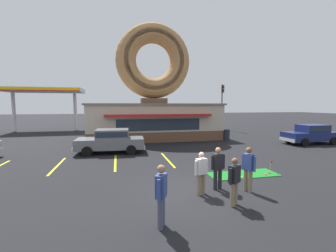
{
  "coord_description": "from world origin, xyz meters",
  "views": [
    {
      "loc": [
        -2.53,
        -7.69,
        3.22
      ],
      "look_at": [
        0.32,
        5.0,
        2.0
      ],
      "focal_mm": 24.0,
      "sensor_mm": 36.0,
      "label": 1
    }
  ],
  "objects_px": {
    "car_navy": "(311,133)",
    "pedestrian_clipboard_woman": "(248,167)",
    "pedestrian_leather_jacket_man": "(234,180)",
    "putting_flag_pin": "(271,164)",
    "car_grey": "(111,140)",
    "pedestrian_beanie_man": "(161,193)",
    "pedestrian_blue_sweater_man": "(201,171)",
    "traffic_light_pole": "(222,101)",
    "golf_ball": "(234,173)",
    "trash_bin": "(227,135)",
    "pedestrian_hooded_kid": "(218,166)"
  },
  "relations": [
    {
      "from": "car_navy",
      "to": "pedestrian_beanie_man",
      "type": "xyz_separation_m",
      "value": [
        -14.57,
        -9.83,
        0.06
      ]
    },
    {
      "from": "pedestrian_beanie_man",
      "to": "trash_bin",
      "type": "distance_m",
      "value": 15.67
    },
    {
      "from": "car_grey",
      "to": "traffic_light_pole",
      "type": "distance_m",
      "value": 17.58
    },
    {
      "from": "car_navy",
      "to": "trash_bin",
      "type": "xyz_separation_m",
      "value": [
        -5.95,
        3.25,
        -0.37
      ]
    },
    {
      "from": "pedestrian_blue_sweater_man",
      "to": "pedestrian_clipboard_woman",
      "type": "xyz_separation_m",
      "value": [
        1.81,
        -0.11,
        0.08
      ]
    },
    {
      "from": "pedestrian_leather_jacket_man",
      "to": "putting_flag_pin",
      "type": "bearing_deg",
      "value": 38.69
    },
    {
      "from": "pedestrian_beanie_man",
      "to": "pedestrian_blue_sweater_man",
      "type": "bearing_deg",
      "value": 45.3
    },
    {
      "from": "pedestrian_leather_jacket_man",
      "to": "pedestrian_beanie_man",
      "type": "relative_size",
      "value": 0.92
    },
    {
      "from": "car_grey",
      "to": "pedestrian_clipboard_woman",
      "type": "xyz_separation_m",
      "value": [
        5.15,
        -8.12,
        0.05
      ]
    },
    {
      "from": "car_grey",
      "to": "traffic_light_pole",
      "type": "bearing_deg",
      "value": 39.25
    },
    {
      "from": "golf_ball",
      "to": "traffic_light_pole",
      "type": "relative_size",
      "value": 0.01
    },
    {
      "from": "traffic_light_pole",
      "to": "pedestrian_hooded_kid",
      "type": "bearing_deg",
      "value": -116.49
    },
    {
      "from": "pedestrian_blue_sweater_man",
      "to": "pedestrian_beanie_man",
      "type": "height_order",
      "value": "pedestrian_beanie_man"
    },
    {
      "from": "pedestrian_hooded_kid",
      "to": "pedestrian_beanie_man",
      "type": "height_order",
      "value": "pedestrian_beanie_man"
    },
    {
      "from": "putting_flag_pin",
      "to": "pedestrian_blue_sweater_man",
      "type": "xyz_separation_m",
      "value": [
        -4.15,
        -1.68,
        0.41
      ]
    },
    {
      "from": "putting_flag_pin",
      "to": "pedestrian_beanie_man",
      "type": "distance_m",
      "value": 6.95
    },
    {
      "from": "car_navy",
      "to": "pedestrian_clipboard_woman",
      "type": "relative_size",
      "value": 2.74
    },
    {
      "from": "golf_ball",
      "to": "pedestrian_beanie_man",
      "type": "relative_size",
      "value": 0.02
    },
    {
      "from": "pedestrian_blue_sweater_man",
      "to": "traffic_light_pole",
      "type": "distance_m",
      "value": 21.68
    },
    {
      "from": "trash_bin",
      "to": "traffic_light_pole",
      "type": "relative_size",
      "value": 0.17
    },
    {
      "from": "car_grey",
      "to": "pedestrian_blue_sweater_man",
      "type": "distance_m",
      "value": 8.67
    },
    {
      "from": "pedestrian_leather_jacket_man",
      "to": "traffic_light_pole",
      "type": "bearing_deg",
      "value": 64.92
    },
    {
      "from": "golf_ball",
      "to": "putting_flag_pin",
      "type": "bearing_deg",
      "value": -7.21
    },
    {
      "from": "putting_flag_pin",
      "to": "pedestrian_beanie_man",
      "type": "relative_size",
      "value": 0.33
    },
    {
      "from": "golf_ball",
      "to": "car_grey",
      "type": "distance_m",
      "value": 8.4
    },
    {
      "from": "pedestrian_clipboard_woman",
      "to": "trash_bin",
      "type": "bearing_deg",
      "value": 66.29
    },
    {
      "from": "pedestrian_leather_jacket_man",
      "to": "pedestrian_clipboard_woman",
      "type": "height_order",
      "value": "pedestrian_clipboard_woman"
    },
    {
      "from": "pedestrian_leather_jacket_man",
      "to": "car_navy",
      "type": "bearing_deg",
      "value": 36.98
    },
    {
      "from": "pedestrian_blue_sweater_man",
      "to": "pedestrian_leather_jacket_man",
      "type": "xyz_separation_m",
      "value": [
        0.7,
        -1.08,
        0.0
      ]
    },
    {
      "from": "putting_flag_pin",
      "to": "trash_bin",
      "type": "bearing_deg",
      "value": 74.55
    },
    {
      "from": "car_grey",
      "to": "car_navy",
      "type": "bearing_deg",
      "value": -0.03
    },
    {
      "from": "golf_ball",
      "to": "pedestrian_blue_sweater_man",
      "type": "height_order",
      "value": "pedestrian_blue_sweater_man"
    },
    {
      "from": "pedestrian_hooded_kid",
      "to": "pedestrian_clipboard_woman",
      "type": "distance_m",
      "value": 1.1
    },
    {
      "from": "car_navy",
      "to": "pedestrian_clipboard_woman",
      "type": "height_order",
      "value": "pedestrian_clipboard_woman"
    },
    {
      "from": "car_grey",
      "to": "pedestrian_beanie_man",
      "type": "xyz_separation_m",
      "value": [
        1.53,
        -9.84,
        0.06
      ]
    },
    {
      "from": "pedestrian_beanie_man",
      "to": "pedestrian_leather_jacket_man",
      "type": "bearing_deg",
      "value": 16.66
    },
    {
      "from": "golf_ball",
      "to": "putting_flag_pin",
      "type": "xyz_separation_m",
      "value": [
        1.78,
        -0.23,
        0.39
      ]
    },
    {
      "from": "putting_flag_pin",
      "to": "pedestrian_blue_sweater_man",
      "type": "bearing_deg",
      "value": -157.93
    },
    {
      "from": "pedestrian_beanie_man",
      "to": "car_navy",
      "type": "bearing_deg",
      "value": 34.01
    },
    {
      "from": "car_grey",
      "to": "pedestrian_leather_jacket_man",
      "type": "xyz_separation_m",
      "value": [
        4.05,
        -9.08,
        -0.02
      ]
    },
    {
      "from": "pedestrian_clipboard_woman",
      "to": "pedestrian_beanie_man",
      "type": "height_order",
      "value": "pedestrian_beanie_man"
    },
    {
      "from": "car_navy",
      "to": "pedestrian_hooded_kid",
      "type": "distance_m",
      "value": 14.21
    },
    {
      "from": "pedestrian_hooded_kid",
      "to": "trash_bin",
      "type": "xyz_separation_m",
      "value": [
        6.01,
        10.93,
        -0.4
      ]
    },
    {
      "from": "pedestrian_hooded_kid",
      "to": "golf_ball",
      "type": "bearing_deg",
      "value": 45.2
    },
    {
      "from": "pedestrian_blue_sweater_man",
      "to": "pedestrian_hooded_kid",
      "type": "xyz_separation_m",
      "value": [
        0.79,
        0.32,
        0.05
      ]
    },
    {
      "from": "pedestrian_blue_sweater_man",
      "to": "trash_bin",
      "type": "xyz_separation_m",
      "value": [
        6.8,
        11.25,
        -0.35
      ]
    },
    {
      "from": "putting_flag_pin",
      "to": "trash_bin",
      "type": "xyz_separation_m",
      "value": [
        2.64,
        9.56,
        0.06
      ]
    },
    {
      "from": "car_grey",
      "to": "pedestrian_clipboard_woman",
      "type": "distance_m",
      "value": 9.61
    },
    {
      "from": "golf_ball",
      "to": "pedestrian_leather_jacket_man",
      "type": "distance_m",
      "value": 3.52
    },
    {
      "from": "car_grey",
      "to": "car_navy",
      "type": "height_order",
      "value": "same"
    }
  ]
}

